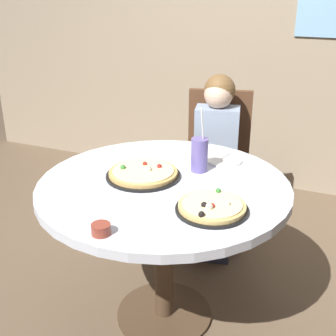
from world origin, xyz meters
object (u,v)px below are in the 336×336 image
soda_cup (199,155)px  plate_small (224,160)px  pizza_cheese (143,173)px  sauce_bowl (101,229)px  pizza_veggie (212,207)px  dining_table (164,204)px  chair_wooden (217,157)px  diner_child (214,175)px

soda_cup → plate_small: bearing=64.7°
pizza_cheese → soda_cup: bearing=37.8°
pizza_cheese → soda_cup: soda_cup is taller
soda_cup → sauce_bowl: (-0.13, -0.67, -0.06)m
pizza_veggie → soda_cup: 0.40m
sauce_bowl → pizza_cheese: bearing=98.9°
pizza_veggie → dining_table: bearing=148.6°
pizza_cheese → dining_table: bearing=-10.6°
chair_wooden → diner_child: (0.04, -0.18, -0.05)m
chair_wooden → pizza_veggie: (0.30, -1.09, 0.24)m
pizza_veggie → plate_small: (-0.10, 0.52, -0.01)m
chair_wooden → soda_cup: bearing=-80.5°
diner_child → pizza_veggie: (0.26, -0.91, 0.28)m
diner_child → plate_small: 0.50m
dining_table → sauce_bowl: size_ratio=16.13×
dining_table → pizza_cheese: (-0.11, 0.02, 0.12)m
pizza_veggie → sauce_bowl: 0.44m
pizza_cheese → pizza_veggie: bearing=-26.1°
diner_child → plate_small: (0.16, -0.39, 0.27)m
sauce_bowl → plate_small: bearing=75.9°
chair_wooden → diner_child: diner_child is taller
dining_table → chair_wooden: chair_wooden is taller
soda_cup → plate_small: soda_cup is taller
pizza_veggie → pizza_cheese: pizza_veggie is taller
sauce_bowl → plate_small: (0.21, 0.83, -0.02)m
dining_table → sauce_bowl: 0.50m
sauce_bowl → plate_small: sauce_bowl is taller
soda_cup → pizza_cheese: bearing=-142.2°
soda_cup → plate_small: size_ratio=1.71×
chair_wooden → soda_cup: size_ratio=3.09×
plate_small → chair_wooden: bearing=109.2°
dining_table → pizza_cheese: pizza_cheese is taller
dining_table → soda_cup: soda_cup is taller
dining_table → soda_cup: (0.10, 0.19, 0.19)m
pizza_veggie → soda_cup: (-0.18, 0.36, 0.06)m
pizza_veggie → soda_cup: size_ratio=0.94×
diner_child → sauce_bowl: (-0.05, -1.22, 0.29)m
pizza_veggie → sauce_bowl: size_ratio=4.12×
soda_cup → plate_small: (0.08, 0.16, -0.08)m
dining_table → pizza_cheese: size_ratio=3.29×
diner_child → dining_table: bearing=-91.3°
pizza_cheese → plate_small: (0.29, 0.33, -0.01)m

